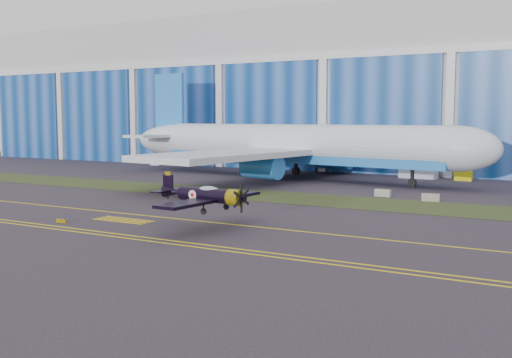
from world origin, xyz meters
The scene contains 15 objects.
ground centered at (0.00, 0.00, 0.00)m, with size 260.00×260.00×0.00m, color #352E38.
grass_median centered at (0.00, 14.00, 0.02)m, with size 260.00×10.00×0.02m, color #475128.
hangar centered at (0.00, 71.79, 14.96)m, with size 220.00×45.70×30.00m.
taxiway_centreline centered at (0.00, -5.00, 0.01)m, with size 200.00×0.20×0.02m, color yellow.
edge_line_near centered at (0.00, -14.50, 0.01)m, with size 80.00×0.20×0.02m, color yellow.
edge_line_far centered at (0.00, -13.50, 0.01)m, with size 80.00×0.20×0.02m, color yellow.
hold_short_ladder centered at (-18.00, -8.10, 0.01)m, with size 6.00×2.40×0.02m, color yellow, non-canonical shape.
guard_board_left centered at (-22.00, -12.00, 0.17)m, with size 1.20×0.15×0.35m, color yellow.
warbird centered at (-8.94, -7.66, 2.92)m, with size 10.94×12.88×3.62m.
jetliner centered at (-20.79, 35.55, 12.24)m, with size 77.51×68.38×24.47m.
shipping_container centered at (-3.78, 45.32, 1.28)m, with size 5.91×2.36×2.56m, color silver.
tug centered at (3.20, 45.08, 0.74)m, with size 2.55×1.59×1.48m, color yellow.
cart centered at (-57.54, 45.81, 0.54)m, with size 1.79×1.07×1.07m, color #D1E5FD.
barrier_a centered at (-1.86, 20.48, 0.45)m, with size 2.00×0.60×0.90m, color #9B9C8D.
barrier_b centered at (4.26, 19.06, 0.45)m, with size 2.00×0.60×0.90m, color gray.
Camera 1 is at (20.19, -50.54, 9.57)m, focal length 42.00 mm.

